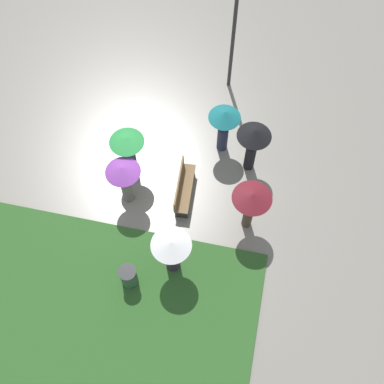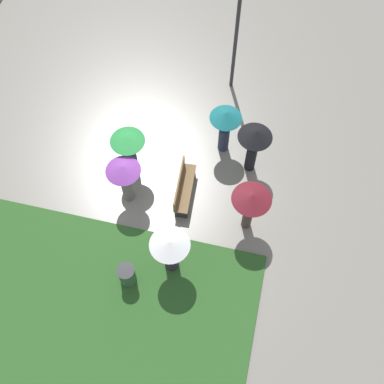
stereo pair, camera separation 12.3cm
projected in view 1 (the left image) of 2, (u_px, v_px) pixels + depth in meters
The scene contains 11 objects.
ground_plane at pixel (139, 185), 15.01m from camera, with size 90.00×90.00×0.00m, color gray.
lawn_patch_near at pixel (79, 363), 12.47m from camera, with size 7.95×8.80×0.06m.
park_bench at pixel (183, 187), 14.45m from camera, with size 1.72×0.53×0.90m.
lamp_post at pixel (234, 24), 14.54m from camera, with size 0.32×0.32×4.23m.
trash_bin at pixel (129, 277), 13.17m from camera, with size 0.49×0.49×0.85m.
crowd_person_maroon at pixel (251, 201), 13.11m from camera, with size 1.11×1.11×1.87m.
crowd_person_black at pixel (253, 141), 14.08m from camera, with size 1.02×1.02×1.95m.
crowd_person_green at pixel (128, 149), 14.07m from camera, with size 1.02×1.02×1.92m.
crowd_person_white at pixel (172, 251), 12.73m from camera, with size 1.08×1.08×1.77m.
crowd_person_purple at pixel (124, 177), 13.70m from camera, with size 1.01×1.01×1.78m.
crowd_person_teal at pixel (224, 123), 14.53m from camera, with size 0.98×0.98×1.85m.
Camera 1 is at (-6.78, -3.13, 13.12)m, focal length 45.00 mm.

